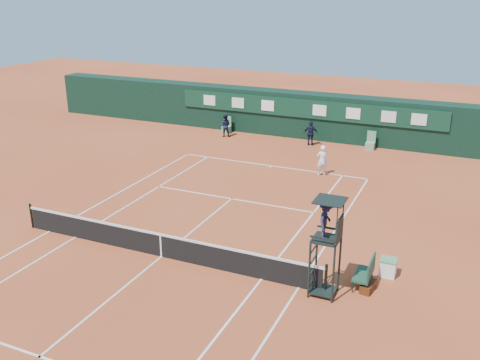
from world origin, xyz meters
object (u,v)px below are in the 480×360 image
at_px(tennis_net, 161,245).
at_px(player_bench, 367,271).
at_px(cooler, 388,267).
at_px(umpire_chair, 327,227).
at_px(player, 322,160).

xyz_separation_m(tennis_net, player_bench, (7.56, 0.97, 0.09)).
relative_size(tennis_net, cooler, 20.00).
height_order(umpire_chair, player_bench, umpire_chair).
distance_m(umpire_chair, player_bench, 2.45).
xyz_separation_m(cooler, player, (-5.09, 9.44, 0.52)).
bearing_deg(cooler, player, 118.34).
distance_m(cooler, player, 10.74).
xyz_separation_m(umpire_chair, player_bench, (1.22, 1.03, -1.86)).
distance_m(tennis_net, umpire_chair, 6.63).
bearing_deg(player_bench, cooler, 62.97).
bearing_deg(cooler, player_bench, -117.03).
xyz_separation_m(umpire_chair, player, (-3.31, 11.57, -1.62)).
xyz_separation_m(player_bench, player, (-4.53, 10.54, 0.25)).
bearing_deg(tennis_net, player, 75.27).
bearing_deg(player, tennis_net, 42.47).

